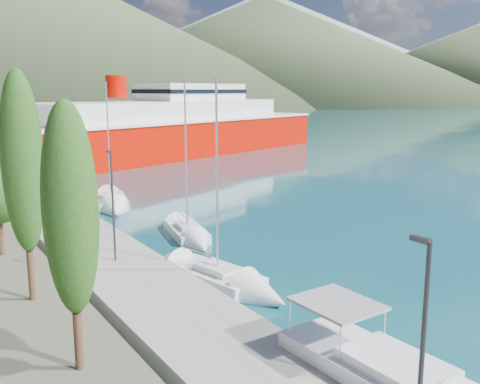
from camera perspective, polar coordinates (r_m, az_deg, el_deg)
quay at (r=42.96m, az=-19.14°, el=-2.75°), size 5.00×88.00×0.80m
hills_far at (r=656.15m, az=-19.58°, el=16.14°), size 1480.00×900.00×180.00m
hills_near at (r=406.31m, az=-16.64°, el=15.94°), size 1010.00×520.00×115.00m
lamp_posts at (r=31.47m, az=-14.55°, el=-0.45°), size 0.15×46.78×6.06m
sailboat_near at (r=27.30m, az=-0.13°, el=-10.07°), size 3.99×8.33×11.51m
sailboat_mid at (r=36.04m, az=-5.03°, el=-4.93°), size 3.78×8.11×11.29m
sailboat_far at (r=46.64m, az=-13.40°, el=-1.49°), size 4.48×8.36×11.73m
ferry at (r=83.13m, az=-8.03°, el=6.46°), size 64.57×33.78×12.65m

